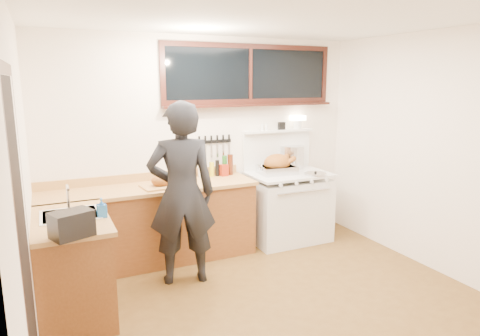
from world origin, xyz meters
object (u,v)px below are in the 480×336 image
vintage_stove (288,205)px  cutting_board (162,182)px  roast_turkey (277,166)px  man (182,194)px

vintage_stove → cutting_board: vintage_stove is taller
vintage_stove → roast_turkey: 0.56m
cutting_board → man: bearing=-83.4°
man → vintage_stove: bearing=19.8°
roast_turkey → cutting_board: bearing=-177.3°
cutting_board → roast_turkey: roast_turkey is taller
vintage_stove → cutting_board: 1.74m
vintage_stove → roast_turkey: (-0.15, 0.02, 0.53)m
vintage_stove → man: size_ratio=0.85×
man → cutting_board: (-0.06, 0.53, 0.01)m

